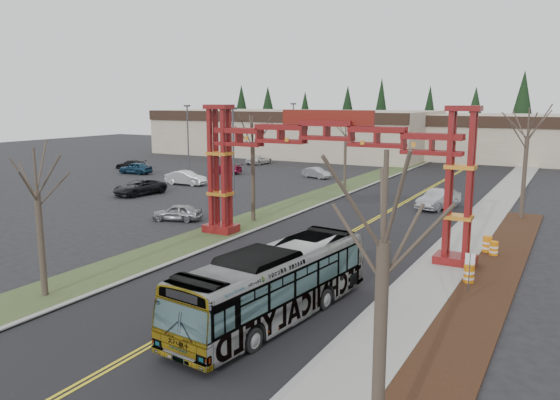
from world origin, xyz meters
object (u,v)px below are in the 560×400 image
Objects in this scene: parked_car_mid_a at (225,168)px; bare_tree_median_far at (346,135)px; bare_tree_median_mid at (253,145)px; parked_car_near_a at (177,212)px; parked_car_near_c at (140,187)px; light_pole_far at (293,128)px; bare_tree_right_near at (383,244)px; parked_car_far_a at (317,173)px; barrel_mid at (494,249)px; light_pole_near at (233,146)px; barrel_south at (469,275)px; parked_car_mid_b at (136,168)px; bare_tree_right_far at (527,137)px; retail_building_east at (554,139)px; transit_bus at (274,284)px; parked_car_far_c at (130,164)px; gateway_arch at (326,153)px; barrel_north at (487,245)px; retail_building_west at (295,132)px; street_sign at (470,265)px; parked_car_near_b at (186,178)px; parked_car_far_b at (259,160)px; light_pole_mid at (188,133)px; silver_sedan at (438,199)px; bare_tree_median_near at (37,192)px.

parked_car_mid_a is 0.58× the size of bare_tree_median_far.
bare_tree_median_far is at bearing 90.00° from bare_tree_median_mid.
parked_car_near_c reaches higher than parked_car_near_a.
bare_tree_right_near is at bearing -60.84° from light_pole_far.
parked_car_mid_a is (-1.76, 17.35, -0.10)m from parked_car_near_c.
parked_car_far_a is 4.06× the size of barrel_mid.
barrel_south is (24.63, -15.67, -4.45)m from light_pole_near.
parked_car_mid_b is 46.27m from bare_tree_right_far.
transit_bus is at bearing -95.53° from retail_building_east.
light_pole_far reaches higher than bare_tree_right_far.
parked_car_mid_b reaches higher than barrel_mid.
transit_bus is at bearing -104.89° from bare_tree_right_far.
parked_car_near_a reaches higher than parked_car_far_c.
light_pole_far is 9.39× the size of barrel_mid.
gateway_arch is 17.09× the size of barrel_north.
retail_building_east is at bearing 11.31° from retail_building_west.
street_sign is (6.64, 7.17, -0.11)m from transit_bus.
bare_tree_median_far is at bearing 75.94° from parked_car_mid_a.
retail_building_west is 22.72× the size of street_sign.
parked_car_near_c reaches higher than parked_car_mid_a.
parked_car_near_b reaches higher than barrel_mid.
light_pole_far is (-0.62, 26.72, 4.33)m from parked_car_near_b.
barrel_mid is (17.66, -1.42, -5.37)m from bare_tree_median_mid.
retail_building_west is 45.93× the size of barrel_south.
light_pole_near is at bearing 120.88° from parked_car_far_b.
parked_car_near_c is at bearing 140.31° from bare_tree_right_near.
light_pole_far is (-9.45, 30.48, 0.15)m from light_pole_near.
barrel_south is at bearing -93.74° from barrel_mid.
parked_car_near_b is 49.69m from bare_tree_right_near.
retail_building_west reaches higher than barrel_mid.
parked_car_near_c reaches higher than barrel_north.
transit_bus is 11.34m from bare_tree_right_near.
retail_building_east is at bearing 89.58° from street_sign.
transit_bus is 1.30× the size of light_pole_mid.
barrel_north is (33.39, -13.01, -0.24)m from parked_car_near_b.
light_pole_near is at bearing -165.20° from parked_car_far_a.
bare_tree_median_far is 27.08m from barrel_mid.
silver_sedan reaches higher than parked_car_far_b.
barrel_north is (-0.80, -58.52, -2.98)m from retail_building_east.
retail_building_east is at bearing 89.36° from barrel_south.
parked_car_mid_b is 1.15× the size of parked_car_far_a.
retail_building_east is at bearing 62.77° from light_pole_near.
retail_building_east is at bearing 80.83° from gateway_arch.
bare_tree_right_near reaches higher than parked_car_near_c.
transit_bus is at bearing 14.82° from bare_tree_median_near.
bare_tree_median_near is at bearing -74.85° from light_pole_near.
bare_tree_right_near is 4.01× the size of street_sign.
transit_bus is 16.35m from barrel_north.
bare_tree_right_far reaches higher than parked_car_far_b.
parked_car_far_a is 25.25m from bare_tree_median_mid.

